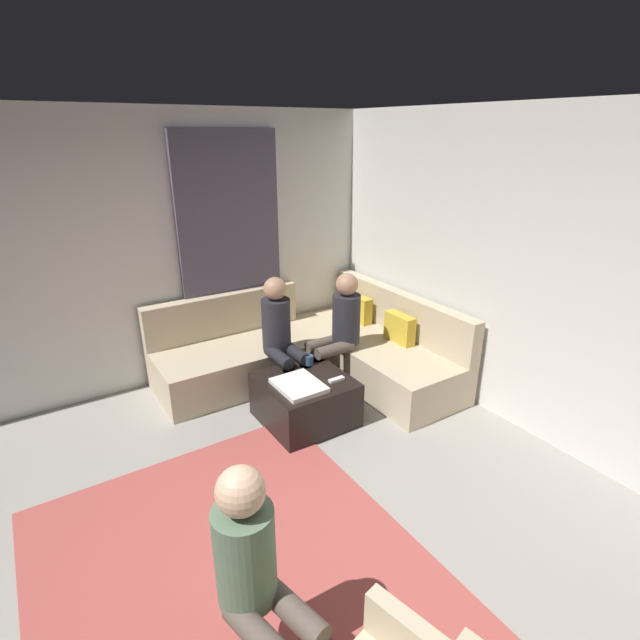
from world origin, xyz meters
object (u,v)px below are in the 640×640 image
Objects in this scene: person_on_couch_back at (338,328)px; coffee_mug at (309,360)px; person_on_armchair at (259,578)px; game_remote at (337,380)px; ottoman at (305,399)px; sectional_couch at (317,352)px; person_on_couch_side at (281,334)px.

coffee_mug is at bearing 107.21° from person_on_couch_back.
game_remote is at bearing -146.61° from person_on_armchair.
person_on_armchair is (1.81, -1.33, 0.43)m from ottoman.
sectional_couch is 3.12m from person_on_armchair.
game_remote is at bearing -21.22° from sectional_couch.
person_on_couch_back reaches higher than sectional_couch.
sectional_couch is 0.64m from person_on_couch_side.
ottoman is 0.64× the size of person_on_armchair.
person_on_armchair is (2.03, -1.51, 0.17)m from coffee_mug.
ottoman is 0.36m from game_remote.
person_on_couch_back is 1.00× the size of person_on_couch_side.
coffee_mug reaches higher than game_remote.
person_on_armchair is (2.47, -1.87, 0.36)m from sectional_couch.
game_remote is 0.69m from person_on_couch_back.
person_on_armchair is (1.63, -1.55, 0.21)m from game_remote.
sectional_couch is 26.84× the size of coffee_mug.
coffee_mug is 0.38m from person_on_couch_side.
person_on_couch_side is 1.02× the size of person_on_armchair.
person_on_couch_back is 1.02× the size of person_on_armchair.
coffee_mug is 0.08× the size of person_on_armchair.
sectional_couch is 0.92m from game_remote.
game_remote is 0.12× the size of person_on_couch_side.
game_remote reaches higher than ottoman.
person_on_armchair is at bearing 59.35° from person_on_couch_side.
person_on_armchair is at bearing 138.22° from person_on_couch_back.
person_on_armchair reaches higher than sectional_couch.
person_on_couch_side is (-0.30, -0.13, 0.19)m from coffee_mug.
ottoman is at bearing 84.31° from person_on_couch_side.
ottoman is (0.66, -0.55, -0.07)m from sectional_couch.
person_on_armchair is (2.33, -1.38, -0.01)m from person_on_couch_side.
coffee_mug is 0.08× the size of person_on_couch_side.
person_on_couch_side is at bearing -73.43° from sectional_couch.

